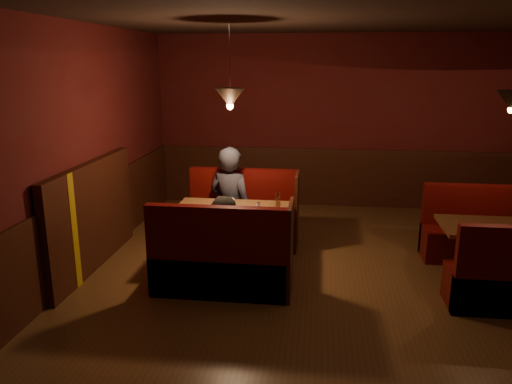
# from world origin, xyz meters

# --- Properties ---
(room) EXTENTS (6.02, 7.02, 2.92)m
(room) POSITION_xyz_m (-0.28, 0.05, 1.05)
(room) COLOR brown
(room) RESTS_ON ground
(main_table) EXTENTS (1.37, 0.83, 0.96)m
(main_table) POSITION_xyz_m (-1.25, 0.64, 0.57)
(main_table) COLOR brown
(main_table) RESTS_ON ground
(main_bench_far) EXTENTS (1.51, 0.54, 1.03)m
(main_bench_far) POSITION_xyz_m (-1.23, 1.42, 0.33)
(main_bench_far) COLOR #4A0B07
(main_bench_far) RESTS_ON ground
(main_bench_near) EXTENTS (1.51, 0.54, 1.03)m
(main_bench_near) POSITION_xyz_m (-1.23, -0.14, 0.33)
(main_bench_near) COLOR #4A0B07
(main_bench_near) RESTS_ON ground
(second_table) EXTENTS (1.19, 0.76, 0.67)m
(second_table) POSITION_xyz_m (1.76, 0.55, 0.50)
(second_table) COLOR brown
(second_table) RESTS_ON ground
(second_bench_far) EXTENTS (1.32, 0.49, 0.94)m
(second_bench_far) POSITION_xyz_m (1.79, 1.26, 0.30)
(second_bench_far) COLOR #4A0B07
(second_bench_far) RESTS_ON ground
(diner_a) EXTENTS (0.73, 0.61, 1.73)m
(diner_a) POSITION_xyz_m (-1.39, 1.30, 0.86)
(diner_a) COLOR #2C2C37
(diner_a) RESTS_ON ground
(diner_b) EXTENTS (0.75, 0.62, 1.41)m
(diner_b) POSITION_xyz_m (-1.19, -0.01, 0.70)
(diner_b) COLOR #37322D
(diner_b) RESTS_ON ground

